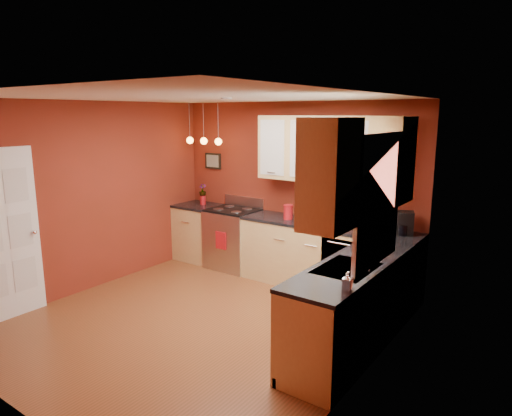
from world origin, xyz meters
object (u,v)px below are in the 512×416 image
Objects in this scene: gas_range at (233,238)px; sink at (347,270)px; red_canister at (288,212)px; soap_pump at (347,281)px; coffee_maker at (405,224)px.

sink is (2.62, -1.50, 0.43)m from gas_range.
sink is 3.36× the size of red_canister.
red_canister reaches higher than soap_pump.
red_canister is (-1.58, 1.46, 0.13)m from sink.
red_canister is at bearing 132.26° from soap_pump.
coffee_maker is at bearing 95.31° from soap_pump.
red_canister is (1.04, -0.04, 0.56)m from gas_range.
gas_range is 1.59× the size of sink.
sink is 2.37× the size of coffee_maker.
coffee_maker is at bearing 88.18° from sink.
coffee_maker is at bearing 4.16° from red_canister.
gas_range is 6.59× the size of soap_pump.
sink is at bearing -29.78° from gas_range.
coffee_maker reaches higher than sink.
red_canister is 0.70× the size of coffee_maker.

